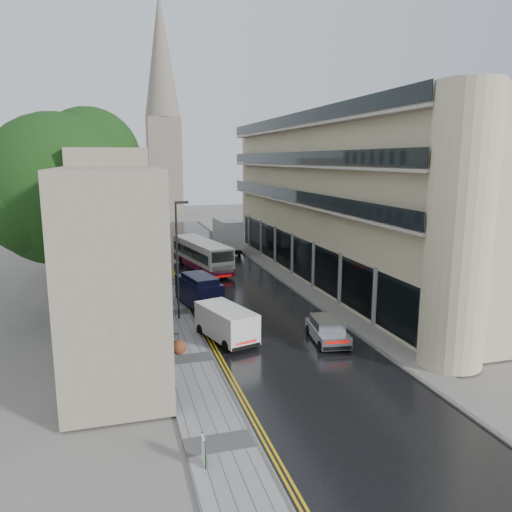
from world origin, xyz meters
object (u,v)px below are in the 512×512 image
tree_far (78,208)px  white_van (226,334)px  estate_sign (204,451)px  white_lorry (221,238)px  cream_bus (202,262)px  pedestrian (161,296)px  navy_van (196,297)px  lamp_post_far (149,219)px  lamp_post_near (177,261)px  silver_hatchback (321,338)px  tree_near (61,216)px

tree_far → white_van: tree_far is taller
tree_far → estate_sign: size_ratio=12.45×
white_lorry → estate_sign: (-8.70, -37.47, -1.32)m
cream_bus → estate_sign: (-4.89, -28.10, -0.80)m
tree_far → pedestrian: 14.55m
navy_van → lamp_post_far: 18.95m
tree_far → white_van: size_ratio=2.77×
pedestrian → lamp_post_near: 4.42m
tree_far → white_van: (8.57, -21.50, -5.19)m
pedestrian → lamp_post_near: size_ratio=0.20×
tree_far → silver_hatchback: bearing=-59.2°
white_van → tree_far: bearing=95.2°
silver_hatchback → lamp_post_far: 28.19m
tree_far → lamp_post_far: bearing=32.8°
cream_bus → white_lorry: (3.81, 9.38, 0.52)m
tree_far → white_lorry: size_ratio=1.71×
white_van → pedestrian: white_van is taller
white_lorry → lamp_post_near: 22.51m
pedestrian → tree_far: bearing=-64.6°
estate_sign → lamp_post_far: bearing=88.5°
pedestrian → lamp_post_far: 16.74m
tree_far → pedestrian: bearing=-64.2°
tree_near → cream_bus: bearing=41.7°
tree_far → white_van: bearing=-68.3°
white_van → navy_van: 7.08m
cream_bus → silver_hatchback: bearing=-91.7°
tree_near → pedestrian: 8.70m
white_van → lamp_post_far: bearing=78.3°
pedestrian → estate_sign: size_ratio=1.56×
cream_bus → pedestrian: 9.83m
white_van → pedestrian: size_ratio=2.89×
white_lorry → white_van: size_ratio=1.62×
silver_hatchback → white_lorry: bearing=96.6°
cream_bus → white_lorry: 10.13m
tree_near → pedestrian: bearing=7.5°
tree_near → tree_far: 13.02m
white_lorry → cream_bus: bearing=-114.8°
tree_near → navy_van: (8.34, -1.44, -5.69)m
silver_hatchback → lamp_post_near: bearing=139.8°
tree_far → navy_van: tree_far is taller
tree_near → navy_van: tree_near is taller
tree_far → white_van: 23.73m
silver_hatchback → estate_sign: bearing=-125.2°
tree_far → navy_van: (8.04, -14.44, -4.98)m
white_lorry → pedestrian: bearing=-117.3°
pedestrian → estate_sign: pedestrian is taller
lamp_post_near → cream_bus: bearing=69.2°
tree_far → lamp_post_far: (6.42, 4.14, -1.65)m
cream_bus → white_van: 18.14m
white_lorry → navy_van: size_ratio=1.51×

